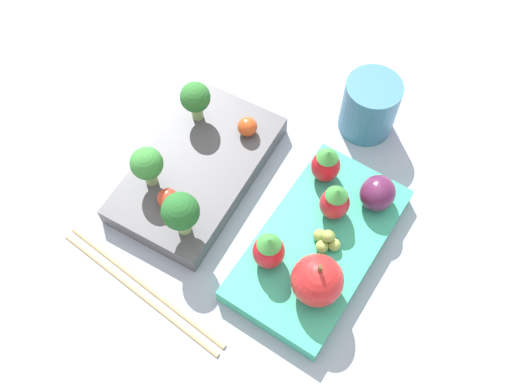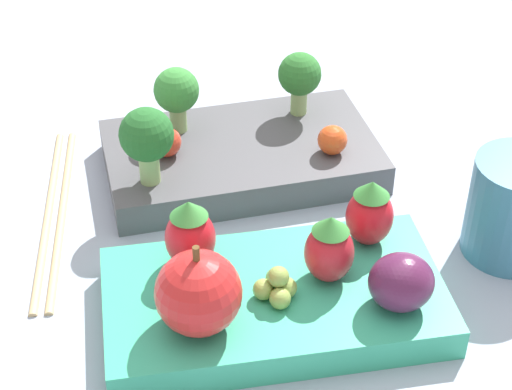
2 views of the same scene
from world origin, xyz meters
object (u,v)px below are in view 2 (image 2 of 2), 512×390
cherry_tomato_0 (332,140)px  chopsticks_pair (55,211)px  strawberry_2 (370,213)px  apple (198,293)px  strawberry_0 (329,249)px  bento_box_fruit (274,301)px  grape_cluster (278,286)px  broccoli_floret_0 (177,92)px  plum (401,282)px  strawberry_1 (190,234)px  cherry_tomato_1 (166,142)px  broccoli_floret_2 (147,137)px  broccoli_floret_1 (300,76)px  bento_box_savoury (241,157)px

cherry_tomato_0 → chopsticks_pair: size_ratio=0.11×
strawberry_2 → apple: bearing=-150.4°
cherry_tomato_0 → strawberry_0: (-0.03, -0.13, 0.01)m
bento_box_fruit → grape_cluster: 0.02m
broccoli_floret_0 → chopsticks_pair: (-0.09, -0.07, -0.06)m
strawberry_2 → plum: size_ratio=1.20×
strawberry_1 → grape_cluster: (0.05, -0.04, -0.02)m
strawberry_0 → strawberry_1: 0.09m
bento_box_fruit → apple: 0.07m
bento_box_fruit → cherry_tomato_1: cherry_tomato_1 is taller
broccoli_floret_2 → strawberry_2: broccoli_floret_2 is taller
broccoli_floret_0 → strawberry_1: (0.00, -0.15, -0.01)m
strawberry_0 → plum: 0.05m
broccoli_floret_1 → cherry_tomato_1: 0.12m
bento_box_savoury → grape_cluster: (0.01, -0.17, 0.02)m
cherry_tomato_1 → chopsticks_pair: 0.10m
broccoli_floret_0 → grape_cluster: size_ratio=1.70×
bento_box_savoury → grape_cluster: bearing=-87.8°
apple → strawberry_2: 0.13m
strawberry_2 → bento_box_fruit: bearing=-149.7°
apple → strawberry_1: apple is taller
plum → apple: bearing=-178.1°
bento_box_savoury → broccoli_floret_0: broccoli_floret_0 is taller
broccoli_floret_1 → broccoli_floret_2: 0.14m
cherry_tomato_1 → plum: 0.22m
broccoli_floret_0 → broccoli_floret_1: 0.10m
bento_box_savoury → plum: plum is taller
broccoli_floret_1 → chopsticks_pair: 0.21m
broccoli_floret_2 → strawberry_0: broccoli_floret_2 is taller
plum → cherry_tomato_0: bearing=94.1°
broccoli_floret_1 → plum: (0.03, -0.22, -0.02)m
broccoli_floret_2 → cherry_tomato_0: (0.14, 0.02, -0.03)m
broccoli_floret_0 → cherry_tomato_1: size_ratio=2.36×
chopsticks_pair → grape_cluster: bearing=-40.6°
broccoli_floret_0 → apple: apple is taller
broccoli_floret_1 → cherry_tomato_1: (-0.11, -0.05, -0.02)m
bento_box_fruit → apple: bearing=-151.3°
broccoli_floret_0 → cherry_tomato_0: 0.12m
broccoli_floret_0 → plum: 0.24m
apple → chopsticks_pair: size_ratio=0.29×
strawberry_1 → plum: strawberry_1 is taller
cherry_tomato_1 → broccoli_floret_1: bearing=24.6°
broccoli_floret_2 → plum: 0.20m
broccoli_floret_2 → chopsticks_pair: size_ratio=0.28×
cherry_tomato_1 → broccoli_floret_0: bearing=73.2°
grape_cluster → chopsticks_pair: grape_cluster is taller
bento_box_savoury → strawberry_0: 0.16m
broccoli_floret_0 → broccoli_floret_2: broccoli_floret_2 is taller
bento_box_savoury → apple: (-0.04, -0.19, 0.04)m
broccoli_floret_2 → strawberry_0: bearing=-45.5°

